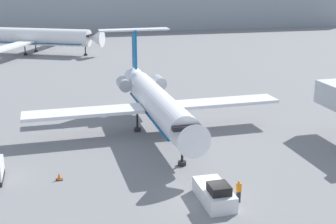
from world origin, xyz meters
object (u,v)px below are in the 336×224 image
traffic_cone_left (59,177)px  airplane_parked_far_left (33,37)px  worker_near_tug (239,191)px  pushback_tug (214,193)px  airplane_main (156,101)px

traffic_cone_left → airplane_parked_far_left: bearing=92.8°
traffic_cone_left → airplane_parked_far_left: (-3.48, 70.74, 3.52)m
worker_near_tug → traffic_cone_left: (-13.72, 7.75, -0.68)m
pushback_tug → worker_near_tug: bearing=-14.2°
worker_near_tug → airplane_parked_far_left: size_ratio=0.06×
airplane_main → airplane_parked_far_left: 61.90m
traffic_cone_left → airplane_parked_far_left: size_ratio=0.02×
pushback_tug → airplane_parked_far_left: (-15.35, 78.02, 3.08)m
worker_near_tug → airplane_parked_far_left: 80.40m
airplane_main → traffic_cone_left: size_ratio=45.03×
airplane_main → airplane_parked_far_left: size_ratio=0.94×
pushback_tug → airplane_parked_far_left: 79.58m
airplane_main → worker_near_tug: airplane_main is taller
airplane_main → traffic_cone_left: bearing=-136.6°
worker_near_tug → traffic_cone_left: size_ratio=2.86×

